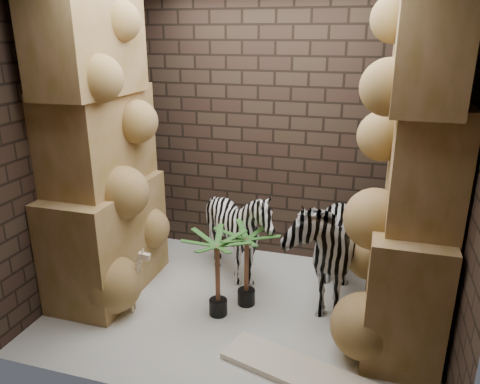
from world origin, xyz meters
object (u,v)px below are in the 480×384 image
(palm_front, at_px, (246,267))
(palm_back, at_px, (218,276))
(giraffe_toy, at_px, (122,279))
(zebra_left, at_px, (238,237))
(zebra_right, at_px, (323,234))
(surfboard, at_px, (311,376))

(palm_front, relative_size, palm_back, 0.98)
(giraffe_toy, xyz_separation_m, palm_front, (1.08, 0.44, 0.06))
(zebra_left, distance_m, giraffe_toy, 1.24)
(zebra_left, relative_size, palm_front, 1.36)
(zebra_right, relative_size, surfboard, 0.97)
(giraffe_toy, distance_m, surfboard, 1.91)
(zebra_left, relative_size, giraffe_toy, 1.62)
(zebra_left, bearing_deg, palm_back, -94.77)
(palm_back, relative_size, surfboard, 0.56)
(zebra_left, height_order, giraffe_toy, zebra_left)
(palm_back, bearing_deg, surfboard, -32.59)
(giraffe_toy, height_order, palm_back, palm_back)
(palm_front, xyz_separation_m, surfboard, (0.76, -0.86, -0.37))
(palm_front, bearing_deg, zebra_right, 24.25)
(zebra_left, xyz_separation_m, palm_back, (0.01, -0.68, -0.09))
(zebra_left, xyz_separation_m, palm_front, (0.21, -0.44, -0.09))
(zebra_right, height_order, palm_front, zebra_right)
(zebra_right, bearing_deg, zebra_left, 167.62)
(zebra_right, bearing_deg, palm_front, -159.19)
(zebra_left, height_order, palm_back, zebra_left)
(zebra_left, xyz_separation_m, surfboard, (0.97, -1.30, -0.46))
(palm_front, xyz_separation_m, palm_back, (-0.20, -0.24, 0.01))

